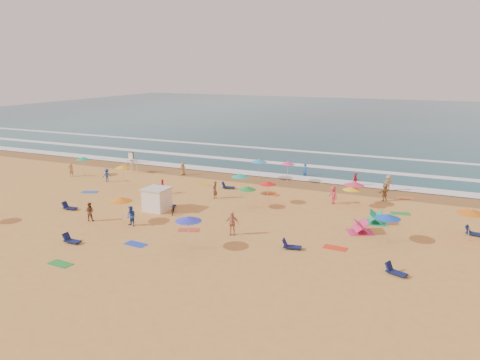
% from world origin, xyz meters
% --- Properties ---
extents(ground, '(220.00, 220.00, 0.00)m').
position_xyz_m(ground, '(0.00, 0.00, 0.00)').
color(ground, gold).
rests_on(ground, ground).
extents(ocean, '(220.00, 140.00, 0.18)m').
position_xyz_m(ocean, '(0.00, 84.00, 0.00)').
color(ocean, '#0C4756').
rests_on(ocean, ground).
extents(wet_sand, '(220.00, 220.00, 0.00)m').
position_xyz_m(wet_sand, '(0.00, 12.50, 0.01)').
color(wet_sand, olive).
rests_on(wet_sand, ground).
extents(surf_foam, '(200.00, 18.70, 0.05)m').
position_xyz_m(surf_foam, '(0.00, 21.32, 0.10)').
color(surf_foam, white).
rests_on(surf_foam, ground).
extents(cabana, '(2.00, 2.00, 2.00)m').
position_xyz_m(cabana, '(-2.03, -2.17, 1.00)').
color(cabana, white).
rests_on(cabana, ground).
extents(cabana_roof, '(2.20, 2.20, 0.12)m').
position_xyz_m(cabana_roof, '(-2.03, -2.17, 2.06)').
color(cabana_roof, silver).
rests_on(cabana_roof, cabana).
extents(bicycle, '(1.21, 1.69, 0.84)m').
position_xyz_m(bicycle, '(-0.13, -2.47, 0.42)').
color(bicycle, black).
rests_on(bicycle, ground).
extents(lifeguard_stand, '(1.20, 1.20, 2.10)m').
position_xyz_m(lifeguard_stand, '(-13.64, 9.44, 1.05)').
color(lifeguard_stand, white).
rests_on(lifeguard_stand, ground).
extents(beach_umbrellas, '(60.09, 26.05, 0.80)m').
position_xyz_m(beach_umbrellas, '(3.78, 1.45, 2.18)').
color(beach_umbrellas, blue).
rests_on(beach_umbrellas, ground).
extents(loungers, '(41.18, 19.85, 0.34)m').
position_xyz_m(loungers, '(9.16, -1.91, 0.17)').
color(loungers, '#0E1548').
rests_on(loungers, ground).
extents(towels, '(44.07, 27.51, 0.03)m').
position_xyz_m(towels, '(2.28, -1.14, 0.01)').
color(towels, '#B41638').
rests_on(towels, ground).
extents(popup_tents, '(3.08, 4.94, 1.20)m').
position_xyz_m(popup_tents, '(16.49, 0.97, 0.60)').
color(popup_tents, '#D62F6C').
rests_on(popup_tents, ground).
extents(beachgoers, '(43.98, 24.37, 2.13)m').
position_xyz_m(beachgoers, '(1.02, 5.39, 0.82)').
color(beachgoers, brown).
rests_on(beachgoers, ground).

